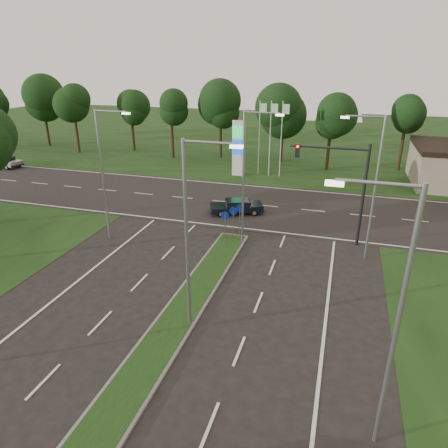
# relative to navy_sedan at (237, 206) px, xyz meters

# --- Properties ---
(ground) EXTENTS (160.00, 160.00, 0.00)m
(ground) POSITION_rel_navy_sedan_xyz_m (1.09, -21.50, -0.63)
(ground) COLOR black
(ground) RESTS_ON ground
(verge_far) EXTENTS (160.00, 50.00, 0.02)m
(verge_far) POSITION_rel_navy_sedan_xyz_m (1.09, 33.50, -0.63)
(verge_far) COLOR black
(verge_far) RESTS_ON ground
(cross_road) EXTENTS (160.00, 12.00, 0.02)m
(cross_road) POSITION_rel_navy_sedan_xyz_m (1.09, 2.50, -0.63)
(cross_road) COLOR black
(cross_road) RESTS_ON ground
(median_kerb) EXTENTS (2.00, 26.00, 0.12)m
(median_kerb) POSITION_rel_navy_sedan_xyz_m (1.09, -17.50, -0.57)
(median_kerb) COLOR slate
(median_kerb) RESTS_ON ground
(streetlight_median_near) EXTENTS (2.53, 0.22, 9.00)m
(streetlight_median_near) POSITION_rel_navy_sedan_xyz_m (2.09, -15.50, 4.45)
(streetlight_median_near) COLOR gray
(streetlight_median_near) RESTS_ON ground
(streetlight_median_far) EXTENTS (2.53, 0.22, 9.00)m
(streetlight_median_far) POSITION_rel_navy_sedan_xyz_m (2.09, -5.50, 4.45)
(streetlight_median_far) COLOR gray
(streetlight_median_far) RESTS_ON ground
(streetlight_left_far) EXTENTS (2.53, 0.22, 9.00)m
(streetlight_left_far) POSITION_rel_navy_sedan_xyz_m (-7.21, -7.50, 4.45)
(streetlight_left_far) COLOR gray
(streetlight_left_far) RESTS_ON ground
(streetlight_right_far) EXTENTS (2.53, 0.22, 9.00)m
(streetlight_right_far) POSITION_rel_navy_sedan_xyz_m (9.88, -5.50, 4.45)
(streetlight_right_far) COLOR gray
(streetlight_right_far) RESTS_ON ground
(streetlight_right_near) EXTENTS (2.53, 0.22, 9.00)m
(streetlight_right_near) POSITION_rel_navy_sedan_xyz_m (9.88, -19.50, 4.45)
(streetlight_right_near) COLOR gray
(streetlight_right_near) RESTS_ON ground
(traffic_signal) EXTENTS (5.10, 0.42, 7.00)m
(traffic_signal) POSITION_rel_navy_sedan_xyz_m (8.27, -3.50, 4.02)
(traffic_signal) COLOR black
(traffic_signal) RESTS_ON ground
(median_signs) EXTENTS (1.16, 1.76, 2.38)m
(median_signs) POSITION_rel_navy_sedan_xyz_m (1.09, -5.10, 1.08)
(median_signs) COLOR gray
(median_signs) RESTS_ON ground
(gas_pylon) EXTENTS (5.80, 1.26, 8.00)m
(gas_pylon) POSITION_rel_navy_sedan_xyz_m (-2.70, 11.55, 2.57)
(gas_pylon) COLOR silver
(gas_pylon) RESTS_ON ground
(treeline_far) EXTENTS (6.00, 6.00, 9.90)m
(treeline_far) POSITION_rel_navy_sedan_xyz_m (1.19, 18.43, 6.20)
(treeline_far) COLOR black
(treeline_far) RESTS_ON ground
(navy_sedan) EXTENTS (4.61, 3.26, 1.17)m
(navy_sedan) POSITION_rel_navy_sedan_xyz_m (0.00, 0.00, 0.00)
(navy_sedan) COLOR black
(navy_sedan) RESTS_ON ground
(far_car_a) EXTENTS (4.55, 2.35, 1.26)m
(far_car_a) POSITION_rel_navy_sedan_xyz_m (-30.69, 7.05, 0.04)
(far_car_a) COLOR #9A9A9A
(far_car_a) RESTS_ON ground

